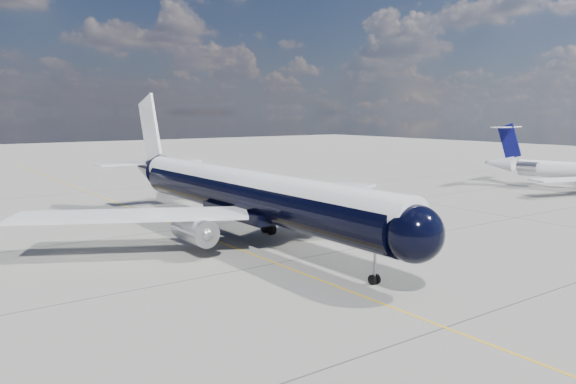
{
  "coord_description": "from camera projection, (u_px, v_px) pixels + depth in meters",
  "views": [
    {
      "loc": [
        -22.23,
        -22.23,
        10.74
      ],
      "look_at": [
        5.55,
        16.22,
        4.0
      ],
      "focal_mm": 35.0,
      "sensor_mm": 36.0,
      "label": 1
    }
  ],
  "objects": [
    {
      "name": "ground",
      "position": [
        163.0,
        220.0,
        56.32
      ],
      "size": [
        320.0,
        320.0,
        0.0
      ],
      "primitive_type": "plane",
      "color": "gray",
      "rests_on": "ground"
    },
    {
      "name": "main_airliner",
      "position": [
        241.0,
        192.0,
        47.83
      ],
      "size": [
        36.61,
        44.43,
        12.87
      ],
      "rotation": [
        0.0,
        0.0,
        -0.0
      ],
      "color": "black",
      "rests_on": "ground"
    },
    {
      "name": "taxiway_centerline",
      "position": [
        185.0,
        229.0,
        52.3
      ],
      "size": [
        0.16,
        160.0,
        0.01
      ],
      "primitive_type": "cube",
      "color": "yellow",
      "rests_on": "ground"
    }
  ]
}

